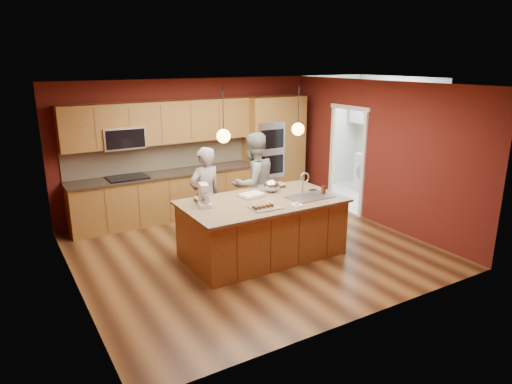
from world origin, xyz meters
TOP-DOWN VIEW (x-y plane):
  - floor at (0.00, 0.00)m, footprint 5.50×5.50m
  - ceiling at (0.00, 0.00)m, footprint 5.50×5.50m
  - wall_back at (0.00, 2.50)m, footprint 5.50×0.00m
  - wall_front at (0.00, -2.50)m, footprint 5.50×0.00m
  - wall_left at (-2.75, 0.00)m, footprint 0.00×5.00m
  - wall_right at (2.75, 0.00)m, footprint 0.00×5.00m
  - cabinet_run at (-0.68, 2.25)m, footprint 3.74×0.64m
  - oven_column at (1.85, 2.19)m, footprint 1.30×0.62m
  - doorway_trim at (2.73, 0.80)m, footprint 0.08×1.11m
  - laundry_room at (4.35, 1.20)m, footprint 2.60×2.70m
  - pendant_left at (-0.62, -0.26)m, footprint 0.20×0.20m
  - pendant_right at (0.70, -0.26)m, footprint 0.20×0.20m
  - island at (0.06, -0.26)m, footprint 2.53×1.42m
  - person_left at (-0.50, 0.70)m, footprint 0.67×0.50m
  - person_right at (0.45, 0.70)m, footprint 0.98×0.81m
  - stand_mixer at (-0.87, -0.08)m, footprint 0.24×0.29m
  - sheet_cake at (0.01, 0.01)m, footprint 0.45×0.36m
  - cooling_rack at (-0.13, -0.63)m, footprint 0.46×0.34m
  - mixing_bowl at (0.42, 0.06)m, footprint 0.26×0.26m
  - plate at (0.35, -0.76)m, footprint 0.18×0.18m
  - tumbler at (1.08, -0.49)m, footprint 0.07×0.07m
  - phone at (1.07, -0.21)m, footprint 0.13×0.08m
  - cupcakes_left at (-0.84, 0.13)m, footprint 0.17×0.26m
  - cupcakes_rack at (-0.17, -0.63)m, footprint 0.35×0.14m
  - cupcakes_right at (0.69, 0.25)m, footprint 0.23×0.23m
  - washer at (4.23, 0.83)m, footprint 0.81×0.82m
  - dryer at (4.19, 1.55)m, footprint 0.65×0.66m

SIDE VIEW (x-z plane):
  - floor at x=0.00m, z-range 0.00..0.00m
  - dryer at x=4.19m, z-range 0.00..0.91m
  - island at x=0.06m, z-range -0.18..1.13m
  - washer at x=4.23m, z-range 0.00..1.03m
  - person_left at x=-0.50m, z-range 0.00..1.68m
  - person_right at x=0.45m, z-range 0.00..1.84m
  - phone at x=1.07m, z-range 0.93..0.94m
  - plate at x=0.35m, z-range 0.93..0.95m
  - cooling_rack at x=-0.13m, z-range 0.93..0.95m
  - sheet_cake at x=0.01m, z-range 0.93..0.98m
  - cupcakes_right at x=0.69m, z-range 0.93..1.00m
  - cupcakes_left at x=-0.84m, z-range 0.93..1.01m
  - cupcakes_rack at x=-0.17m, z-range 0.95..1.01m
  - cabinet_run at x=-0.68m, z-range -0.17..2.13m
  - tumbler at x=1.08m, z-range 0.93..1.07m
  - mixing_bowl at x=0.42m, z-range 0.92..1.15m
  - doorway_trim at x=2.73m, z-range -0.05..2.15m
  - stand_mixer at x=-0.87m, z-range 0.91..1.26m
  - oven_column at x=1.85m, z-range 0.00..2.30m
  - wall_back at x=0.00m, z-range -1.40..4.10m
  - wall_front at x=0.00m, z-range -1.40..4.10m
  - wall_left at x=-2.75m, z-range -1.15..3.85m
  - wall_right at x=2.75m, z-range -1.15..3.85m
  - laundry_room at x=4.35m, z-range 0.60..3.30m
  - pendant_left at x=-0.62m, z-range 1.60..2.40m
  - pendant_right at x=0.70m, z-range 1.60..2.40m
  - ceiling at x=0.00m, z-range 2.70..2.70m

